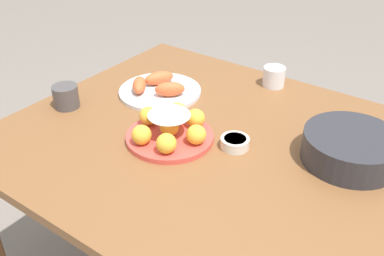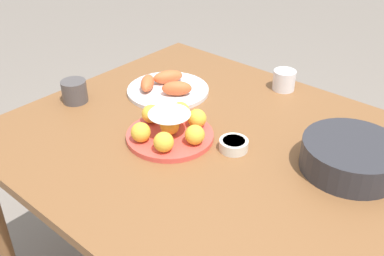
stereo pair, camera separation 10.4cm
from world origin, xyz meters
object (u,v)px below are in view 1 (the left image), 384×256
Objects in this scene: cake_plate at (170,129)px; serving_bowl at (351,147)px; sauce_bowl at (234,143)px; seafood_platter at (159,89)px; cup_near at (66,96)px; cup_far at (274,77)px; dining_table at (213,162)px.

serving_bowl is (0.48, 0.21, 0.01)m from cake_plate.
sauce_bowl is at bearing 21.60° from cake_plate.
cake_plate is at bearing -156.23° from serving_bowl.
cup_near is at bearing -126.49° from seafood_platter.
seafood_platter is 3.65× the size of cup_far.
cake_plate is 3.30× the size of cup_far.
serving_bowl reaches higher than cup_near.
seafood_platter reaches higher than dining_table.
serving_bowl reaches higher than dining_table.
cup_near is (-0.41, -0.05, 0.00)m from cake_plate.
dining_table is 14.80× the size of sauce_bowl.
cake_plate is 0.20m from sauce_bowl.
cup_near is at bearing -163.82° from serving_bowl.
seafood_platter is at bearing 160.82° from sauce_bowl.
cup_near is at bearing -166.63° from dining_table.
serving_bowl reaches higher than cup_far.
cake_plate is 0.52m from cup_far.
serving_bowl reaches higher than sauce_bowl.
serving_bowl is at bearing 23.77° from cake_plate.
cup_near is (-0.52, -0.12, 0.12)m from dining_table.
cup_far is (0.30, 0.30, 0.02)m from seafood_platter.
dining_table is 0.41m from serving_bowl.
cup_far is (-0.39, 0.30, -0.01)m from serving_bowl.
sauce_bowl is 0.42m from seafood_platter.
dining_table is at bearing -22.41° from seafood_platter.
serving_bowl is at bearing -37.49° from cup_far.
cake_plate is 0.52m from serving_bowl.
seafood_platter is 0.43m from cup_far.
sauce_bowl is 0.60m from cup_near.
serving_bowl is at bearing -0.13° from seafood_platter.
cake_plate is at bearing -99.47° from cup_far.
dining_table is at bearing -86.85° from cup_far.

